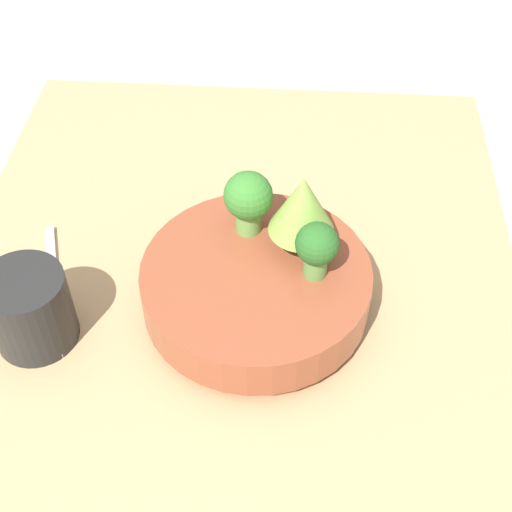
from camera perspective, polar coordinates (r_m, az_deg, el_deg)
The scene contains 8 objects.
ground_plane at distance 0.83m, azimuth -1.95°, elevation -5.57°, with size 6.00×6.00×0.00m, color #ADA89E.
table at distance 0.82m, azimuth -1.98°, elevation -4.84°, with size 0.87×0.66×0.03m.
bowl at distance 0.77m, azimuth 0.00°, elevation -2.37°, with size 0.25×0.25×0.06m.
broccoli_floret_left at distance 0.77m, azimuth -0.62°, elevation 4.59°, with size 0.05×0.05×0.08m.
broccoli_floret_back at distance 0.73m, azimuth 4.89°, elevation 0.93°, with size 0.05×0.05×0.07m.
romanesco_piece_far at distance 0.74m, azimuth 3.74°, elevation 4.00°, with size 0.07×0.07×0.10m.
cup at distance 0.78m, azimuth -17.65°, elevation -4.07°, with size 0.09×0.09×0.09m.
fork at distance 0.85m, azimuth -15.88°, elevation -2.44°, with size 0.19×0.07×0.01m.
Camera 1 is at (0.51, 0.06, 0.65)m, focal length 50.00 mm.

